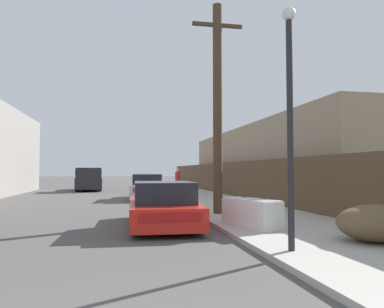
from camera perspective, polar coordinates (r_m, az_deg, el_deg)
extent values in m
cube|color=#ADA89E|center=(25.68, -0.54, -5.99)|extent=(4.20, 63.00, 0.12)
cube|color=white|center=(10.09, 9.00, -8.91)|extent=(1.17, 1.94, 0.70)
cube|color=white|center=(10.06, 8.99, -6.85)|extent=(1.12, 1.86, 0.03)
cube|color=#333335|center=(10.61, 7.91, -6.48)|extent=(0.09, 0.20, 0.02)
cube|color=gray|center=(10.29, 7.99, -6.66)|extent=(0.66, 0.27, 0.01)
cube|color=gray|center=(9.84, 9.96, -6.83)|extent=(0.66, 0.27, 0.01)
cube|color=red|center=(10.91, -4.54, -8.70)|extent=(2.02, 4.59, 0.57)
cube|color=black|center=(10.46, -4.36, -5.82)|extent=(1.67, 2.23, 0.57)
cube|color=#B21414|center=(8.65, -3.36, -9.64)|extent=(1.44, 0.09, 0.20)
cylinder|color=black|center=(12.29, -8.82, -8.54)|extent=(0.22, 0.62, 0.61)
cylinder|color=black|center=(12.40, -1.31, -8.52)|extent=(0.22, 0.62, 0.61)
cylinder|color=black|center=(9.50, -8.78, -10.31)|extent=(0.22, 0.62, 0.61)
cylinder|color=black|center=(9.64, 0.94, -10.22)|extent=(0.22, 0.62, 0.61)
cube|color=silver|center=(21.40, -6.84, -5.48)|extent=(2.15, 4.73, 0.70)
cube|color=black|center=(21.20, -6.83, -3.81)|extent=(1.74, 2.69, 0.55)
cube|color=#B21414|center=(19.08, -6.85, -5.46)|extent=(1.40, 0.14, 0.25)
cylinder|color=black|center=(22.85, -8.81, -5.71)|extent=(0.25, 0.67, 0.66)
cylinder|color=black|center=(22.85, -4.87, -5.73)|extent=(0.25, 0.67, 0.66)
cylinder|color=black|center=(20.00, -9.10, -6.16)|extent=(0.25, 0.67, 0.66)
cylinder|color=black|center=(20.00, -4.60, -6.18)|extent=(0.25, 0.67, 0.66)
cube|color=#232328|center=(31.54, -15.46, -4.24)|extent=(2.34, 5.84, 0.86)
cube|color=#232328|center=(29.96, -15.47, -2.78)|extent=(2.02, 2.69, 0.77)
cube|color=black|center=(29.96, -15.47, -2.74)|extent=(2.05, 2.64, 0.42)
cylinder|color=black|center=(29.79, -13.90, -4.81)|extent=(0.31, 0.79, 0.78)
cylinder|color=black|center=(29.80, -17.09, -4.77)|extent=(0.31, 0.79, 0.78)
cylinder|color=black|center=(33.33, -14.02, -4.57)|extent=(0.31, 0.79, 0.78)
cylinder|color=black|center=(33.34, -16.86, -4.53)|extent=(0.31, 0.79, 0.78)
cylinder|color=#4C3826|center=(13.19, 3.92, 7.05)|extent=(0.32, 0.32, 7.35)
cube|color=#4C3826|center=(13.99, 3.88, 19.00)|extent=(1.80, 0.12, 0.12)
cylinder|color=#232326|center=(7.22, 14.73, 2.98)|extent=(0.12, 0.12, 4.31)
sphere|color=white|center=(7.78, 14.53, 19.99)|extent=(0.26, 0.26, 0.26)
ellipsoid|color=brown|center=(8.77, 26.24, -9.42)|extent=(1.62, 1.45, 0.77)
cube|color=brown|center=(22.63, 6.01, -3.77)|extent=(0.08, 42.42, 1.99)
cube|color=gray|center=(25.11, 13.37, -1.20)|extent=(6.00, 22.74, 4.33)
cylinder|color=#282D42|center=(25.36, -2.22, -5.02)|extent=(0.28, 0.28, 0.78)
cylinder|color=#B72D33|center=(25.34, -2.21, -3.45)|extent=(0.34, 0.34, 0.61)
sphere|color=#DBB293|center=(25.34, -2.21, -2.49)|extent=(0.23, 0.23, 0.23)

